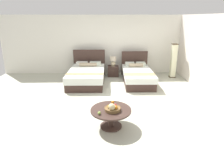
# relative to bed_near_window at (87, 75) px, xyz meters

# --- Properties ---
(ground_plane) EXTENTS (9.96, 9.51, 0.02)m
(ground_plane) POSITION_rel_bed_near_window_xyz_m (1.02, -1.55, -0.31)
(ground_plane) COLOR #BABAA5
(wall_back) EXTENTS (9.96, 0.12, 2.65)m
(wall_back) POSITION_rel_bed_near_window_xyz_m (1.02, 1.40, 1.02)
(wall_back) COLOR white
(wall_back) RESTS_ON ground
(wall_side_right) EXTENTS (0.12, 5.11, 2.65)m
(wall_side_right) POSITION_rel_bed_near_window_xyz_m (4.20, -1.15, 1.02)
(wall_side_right) COLOR white
(wall_side_right) RESTS_ON ground
(bed_near_window) EXTENTS (1.42, 2.24, 1.16)m
(bed_near_window) POSITION_rel_bed_near_window_xyz_m (0.00, 0.00, 0.00)
(bed_near_window) COLOR #3A2822
(bed_near_window) RESTS_ON ground
(bed_near_corner) EXTENTS (1.17, 2.22, 1.09)m
(bed_near_corner) POSITION_rel_bed_near_window_xyz_m (2.03, 0.00, -0.02)
(bed_near_corner) COLOR #3A2822
(bed_near_corner) RESTS_ON ground
(nightstand) EXTENTS (0.49, 0.45, 0.46)m
(nightstand) POSITION_rel_bed_near_window_xyz_m (1.08, 0.82, -0.08)
(nightstand) COLOR #3A2822
(nightstand) RESTS_ON ground
(table_lamp) EXTENTS (0.27, 0.27, 0.42)m
(table_lamp) POSITION_rel_bed_near_window_xyz_m (1.08, 0.84, 0.39)
(table_lamp) COLOR beige
(table_lamp) RESTS_ON nightstand
(coffee_table) EXTENTS (0.97, 0.97, 0.46)m
(coffee_table) POSITION_rel_bed_near_window_xyz_m (0.91, -3.28, 0.04)
(coffee_table) COLOR #3A2822
(coffee_table) RESTS_ON ground
(fruit_bowl) EXTENTS (0.38, 0.38, 0.21)m
(fruit_bowl) POSITION_rel_bed_near_window_xyz_m (0.94, -3.35, 0.22)
(fruit_bowl) COLOR brown
(fruit_bowl) RESTS_ON coffee_table
(loose_apple) EXTENTS (0.07, 0.07, 0.07)m
(loose_apple) POSITION_rel_bed_near_window_xyz_m (0.64, -3.52, 0.19)
(loose_apple) COLOR #91B24A
(loose_apple) RESTS_ON coffee_table
(loose_orange) EXTENTS (0.08, 0.08, 0.08)m
(loose_orange) POSITION_rel_bed_near_window_xyz_m (0.96, -2.98, 0.19)
(loose_orange) COLOR orange
(loose_orange) RESTS_ON coffee_table
(floor_lamp_corner) EXTENTS (0.25, 0.25, 1.47)m
(floor_lamp_corner) POSITION_rel_bed_near_window_xyz_m (3.67, 0.60, 0.43)
(floor_lamp_corner) COLOR #332515
(floor_lamp_corner) RESTS_ON ground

